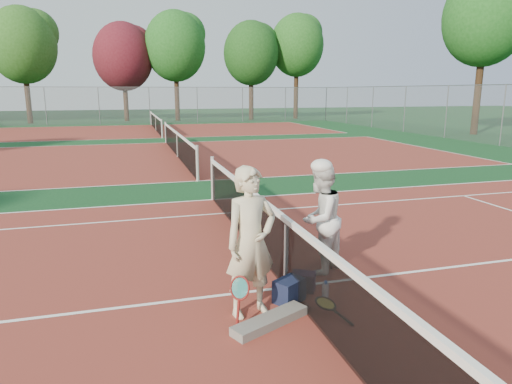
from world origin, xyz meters
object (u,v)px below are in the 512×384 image
net_main (286,253)px  sports_bag_purple (303,281)px  player_a (251,242)px  player_b (320,219)px  water_bottle (325,295)px  racket_red (240,301)px  racket_black_held (325,253)px  racket_spare (326,306)px  sports_bag_navy (289,291)px

net_main → sports_bag_purple: 0.46m
player_a → player_b: 1.69m
player_b → water_bottle: 1.34m
player_a → racket_red: bearing=-145.1°
racket_black_held → racket_spare: (-0.53, -1.22, -0.21)m
racket_spare → sports_bag_navy: 0.53m
player_b → sports_bag_purple: 1.03m
sports_bag_purple → player_a: bearing=-153.1°
net_main → racket_spare: (0.24, -0.81, -0.43)m
racket_red → sports_bag_purple: bearing=-24.3°
racket_black_held → sports_bag_purple: size_ratio=1.83×
player_a → racket_black_held: size_ratio=3.18×
player_a → racket_red: 0.70m
racket_black_held → sports_bag_purple: bearing=28.9°
racket_spare → water_bottle: water_bottle is taller
sports_bag_navy → racket_red: bearing=-152.1°
racket_spare → water_bottle: size_ratio=1.98×
player_b → player_a: bearing=-0.1°
player_a → sports_bag_navy: bearing=1.5°
racket_spare → sports_bag_navy: sports_bag_navy is taller
sports_bag_navy → sports_bag_purple: size_ratio=1.23×
net_main → sports_bag_navy: size_ratio=28.17×
racket_black_held → racket_spare: size_ratio=0.98×
net_main → sports_bag_navy: (-0.10, -0.41, -0.36)m
racket_red → sports_bag_navy: bearing=-28.8°
sports_bag_navy → player_b: bearing=47.3°
player_a → player_b: player_a is taller
net_main → player_a: size_ratio=5.95×
water_bottle → player_a: bearing=175.8°
sports_bag_navy → racket_spare: bearing=-49.5°
net_main → racket_red: size_ratio=18.65×
net_main → player_b: 0.88m
net_main → player_b: player_b is taller
player_a → racket_red: player_a is taller
player_b → racket_black_held: bearing=125.6°
racket_red → racket_spare: (1.10, 0.01, -0.22)m
racket_red → racket_spare: size_ratio=0.99×
racket_spare → sports_bag_purple: size_ratio=1.87×
player_b → sports_bag_navy: player_b is taller
player_a → racket_red: (-0.20, -0.24, -0.63)m
sports_bag_purple → water_bottle: size_ratio=1.06×
racket_black_held → racket_spare: 1.35m
sports_bag_navy → player_a: bearing=-163.4°
racket_black_held → sports_bag_navy: 1.21m
player_a → player_b: (1.35, 1.02, -0.09)m
sports_bag_navy → water_bottle: bearing=-30.5°
player_a → racket_spare: (0.90, -0.23, -0.85)m
sports_bag_purple → water_bottle: water_bottle is taller
player_b → sports_bag_purple: player_b is taller
net_main → sports_bag_navy: 0.56m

